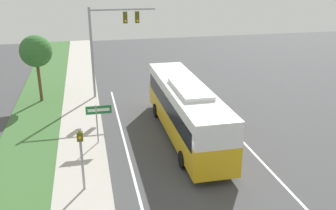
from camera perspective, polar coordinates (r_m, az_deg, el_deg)
ground_plane at (r=20.01m, az=5.42°, el=-10.49°), size 80.00×80.00×0.00m
sidewalk at (r=19.20m, az=-12.90°, el=-12.19°), size 2.80×80.00×0.12m
grass_verge at (r=19.58m, az=-22.51°, el=-12.70°), size 3.60×80.00×0.10m
lane_divider_near at (r=19.32m, az=-5.01°, el=-11.68°), size 0.14×30.00×0.01m
lane_divider_far at (r=21.29m, az=14.80°, el=-9.10°), size 0.14×30.00×0.01m
bus at (r=23.33m, az=2.70°, el=-0.39°), size 2.61×12.20×3.63m
signal_gantry at (r=30.49m, az=-8.94°, el=10.45°), size 5.27×0.41×7.37m
pedestrian_signal at (r=18.01m, az=-13.09°, el=-6.94°), size 0.28×0.34×3.13m
street_sign at (r=22.72m, az=-10.61°, el=-1.64°), size 1.52×0.08×2.55m
roadside_tree at (r=30.85m, az=-19.49°, el=7.70°), size 2.47×2.47×5.28m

